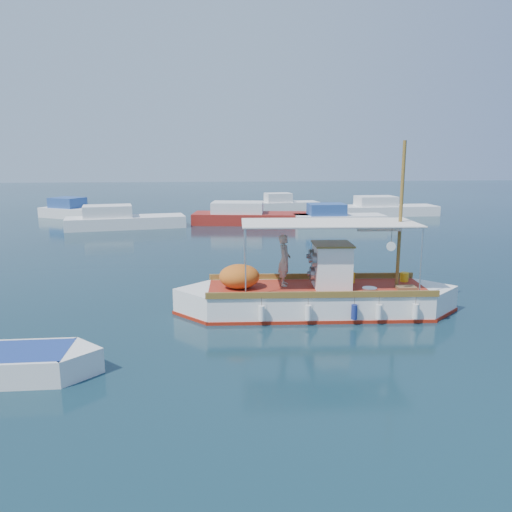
{
  "coord_description": "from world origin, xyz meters",
  "views": [
    {
      "loc": [
        -2.75,
        -15.3,
        4.97
      ],
      "look_at": [
        -1.31,
        0.0,
        1.85
      ],
      "focal_mm": 35.0,
      "sensor_mm": 36.0,
      "label": 1
    }
  ],
  "objects": [
    {
      "name": "ground",
      "position": [
        0.0,
        0.0,
        0.0
      ],
      "size": [
        160.0,
        160.0,
        0.0
      ],
      "primitive_type": "plane",
      "color": "black",
      "rests_on": "ground"
    },
    {
      "name": "bg_boat_ne",
      "position": [
        6.27,
        19.23,
        0.49
      ],
      "size": [
        6.34,
        2.22,
        1.8
      ],
      "rotation": [
        0.0,
        0.0,
        -0.0
      ],
      "color": "silver",
      "rests_on": "ground"
    },
    {
      "name": "bg_boat_far_n",
      "position": [
        4.13,
        29.46,
        0.49
      ],
      "size": [
        5.87,
        2.79,
        1.8
      ],
      "rotation": [
        0.0,
        0.0,
        0.15
      ],
      "color": "silver",
      "rests_on": "ground"
    },
    {
      "name": "bg_boat_n",
      "position": [
        0.41,
        20.97,
        0.49
      ],
      "size": [
        9.52,
        4.1,
        1.8
      ],
      "rotation": [
        0.0,
        0.0,
        -0.14
      ],
      "color": "maroon",
      "rests_on": "ground"
    },
    {
      "name": "fishing_caique",
      "position": [
        0.57,
        -0.17,
        0.49
      ],
      "size": [
        9.16,
        2.93,
        5.59
      ],
      "rotation": [
        0.0,
        0.0,
        -0.06
      ],
      "color": "white",
      "rests_on": "ground"
    },
    {
      "name": "bg_boat_e",
      "position": [
        12.05,
        25.26,
        0.49
      ],
      "size": [
        7.94,
        2.83,
        1.8
      ],
      "rotation": [
        0.0,
        0.0,
        0.03
      ],
      "color": "silver",
      "rests_on": "ground"
    },
    {
      "name": "bg_boat_nw",
      "position": [
        -8.74,
        19.62,
        0.49
      ],
      "size": [
        8.28,
        3.87,
        1.8
      ],
      "rotation": [
        0.0,
        0.0,
        0.19
      ],
      "color": "silver",
      "rests_on": "ground"
    },
    {
      "name": "bg_boat_far_w",
      "position": [
        -13.53,
        25.92,
        0.49
      ],
      "size": [
        6.33,
        4.93,
        1.8
      ],
      "rotation": [
        0.0,
        0.0,
        -0.51
      ],
      "color": "silver",
      "rests_on": "ground"
    }
  ]
}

